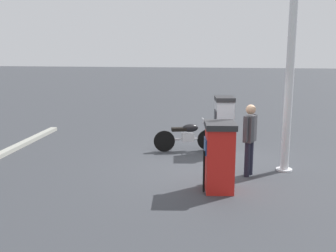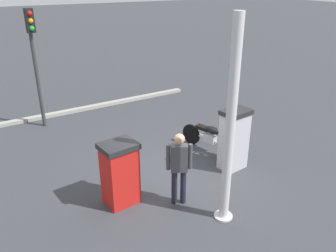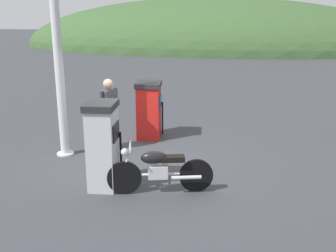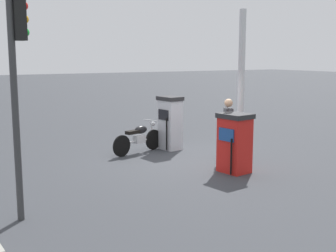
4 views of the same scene
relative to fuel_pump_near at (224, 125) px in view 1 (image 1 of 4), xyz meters
name	(u,v)px [view 1 (image 1 of 4)]	position (x,y,z in m)	size (l,w,h in m)	color
ground_plane	(205,167)	(0.41, 1.60, -0.84)	(120.00, 120.00, 0.00)	#383A3F
fuel_pump_near	(224,125)	(0.00, 0.00, 0.00)	(0.64, 0.81, 1.66)	silver
fuel_pump_far	(219,156)	(0.00, 3.20, -0.08)	(0.74, 0.86, 1.49)	red
motorcycle_near_pump	(187,135)	(1.08, -0.02, -0.37)	(1.89, 0.76, 0.95)	black
attendant_person	(250,135)	(-0.67, 2.07, 0.16)	(0.33, 0.55, 1.73)	#1E1E2D
canopy_support_pole	(289,89)	(-1.58, 1.49, 1.20)	(0.40, 0.40, 4.25)	silver
road_edge_kerb	(0,155)	(6.23, 1.60, -0.78)	(0.64, 7.56, 0.12)	#9E9E93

